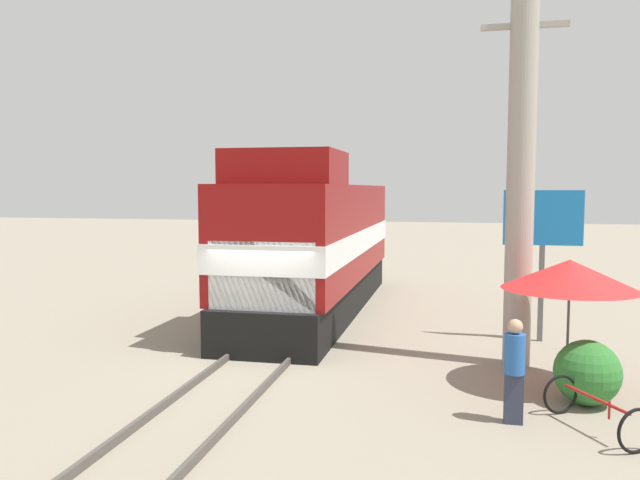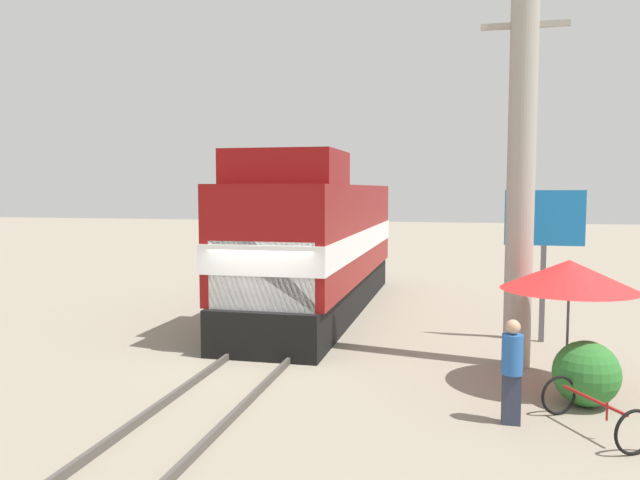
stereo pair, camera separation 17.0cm
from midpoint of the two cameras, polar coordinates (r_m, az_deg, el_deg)
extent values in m
plane|color=gray|center=(14.56, -4.95, -10.72)|extent=(120.00, 120.00, 0.00)
cube|color=#4C4742|center=(14.77, -7.64, -10.22)|extent=(0.08, 32.72, 0.15)
cube|color=#4C4742|center=(14.34, -2.17, -10.63)|extent=(0.08, 32.72, 0.15)
cube|color=black|center=(19.92, 0.19, -4.88)|extent=(2.73, 12.28, 1.11)
cube|color=maroon|center=(19.69, 0.19, 0.84)|extent=(2.96, 11.79, 2.87)
cube|color=white|center=(19.71, 0.19, 0.01)|extent=(3.00, 11.91, 0.70)
cube|color=white|center=(14.90, -4.09, -2.91)|extent=(2.52, 1.72, 1.58)
cube|color=maroon|center=(16.08, -2.72, 6.63)|extent=(2.78, 2.70, 0.86)
cylinder|color=#9E998E|center=(14.12, 18.23, 5.60)|extent=(0.59, 0.59, 8.30)
cube|color=#9E998E|center=(14.53, 18.57, 18.13)|extent=(1.80, 0.12, 0.12)
cylinder|color=#4C4C4C|center=(13.03, 22.05, -7.52)|extent=(0.05, 0.05, 2.37)
cone|color=red|center=(12.86, 22.19, -2.97)|extent=(2.56, 2.56, 0.58)
cube|color=#595959|center=(16.77, 19.94, -4.65)|extent=(0.12, 0.12, 2.45)
cube|color=#1972BF|center=(16.58, 20.13, 1.91)|extent=(1.92, 0.08, 1.38)
sphere|color=#2D722D|center=(12.33, 23.54, -11.14)|extent=(1.17, 1.17, 1.17)
cube|color=#2D3347|center=(11.06, 17.51, -13.70)|extent=(0.30, 0.20, 0.84)
cylinder|color=#2659A5|center=(10.85, 17.61, -9.93)|extent=(0.34, 0.34, 0.66)
sphere|color=tan|center=(10.74, 17.67, -7.59)|extent=(0.24, 0.24, 0.24)
torus|color=black|center=(10.54, 27.20, -15.36)|extent=(0.63, 0.38, 0.69)
torus|color=black|center=(11.75, 21.39, -13.08)|extent=(0.63, 0.38, 0.69)
cube|color=#A51919|center=(11.06, 24.16, -13.20)|extent=(0.73, 1.27, 0.04)
cylinder|color=#A51919|center=(10.88, 25.18, -13.99)|extent=(0.04, 0.04, 0.29)
camera|label=1|loc=(0.09, -89.66, 0.03)|focal=35.00mm
camera|label=2|loc=(0.09, 90.34, -0.03)|focal=35.00mm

